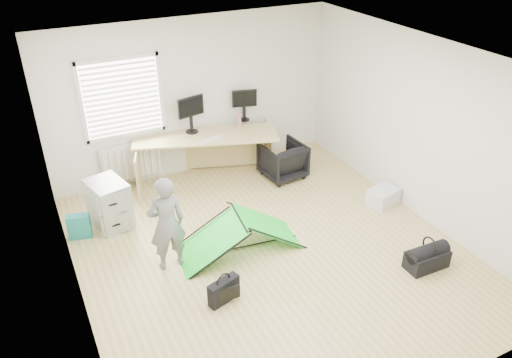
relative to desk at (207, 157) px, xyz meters
name	(u,v)px	position (x,y,z in m)	size (l,w,h in m)	color
ground	(269,250)	(-0.02, -2.32, -0.41)	(5.50, 5.50, 0.00)	tan
back_wall	(194,97)	(-0.02, 0.43, 0.94)	(5.00, 0.02, 2.70)	silver
window	(122,98)	(-1.22, 0.39, 1.14)	(1.20, 0.06, 1.20)	silver
radiator	(131,161)	(-1.22, 0.35, 0.04)	(1.00, 0.12, 0.60)	silver
desk	(207,157)	(0.00, 0.00, 0.00)	(2.41, 0.77, 0.82)	tan
filing_cabinet	(109,204)	(-1.82, -0.68, -0.05)	(0.47, 0.62, 0.73)	#A2A6A8
monitor_left	(191,119)	(-0.16, 0.22, 0.65)	(0.49, 0.11, 0.47)	black
monitor_right	(244,109)	(0.86, 0.29, 0.62)	(0.44, 0.09, 0.42)	black
keyboard	(212,140)	(0.02, -0.24, 0.42)	(0.41, 0.14, 0.02)	beige
thermos	(239,120)	(0.66, 0.07, 0.53)	(0.07, 0.07, 0.24)	#C06B81
office_chair	(283,160)	(1.20, -0.55, -0.09)	(0.68, 0.70, 0.63)	black
person	(167,224)	(-1.34, -2.00, 0.26)	(0.49, 0.32, 1.35)	slate
kite	(239,233)	(-0.37, -2.09, -0.15)	(1.71, 0.76, 0.53)	#15DF2C
storage_crate	(383,197)	(2.19, -2.07, -0.28)	(0.48, 0.34, 0.27)	silver
tote_bag	(79,226)	(-2.31, -0.81, -0.22)	(0.32, 0.14, 0.38)	#1C7977
laptop_bag	(224,291)	(-0.98, -2.94, -0.25)	(0.42, 0.13, 0.31)	black
duffel_bag	(427,259)	(1.69, -3.58, -0.29)	(0.57, 0.29, 0.25)	black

